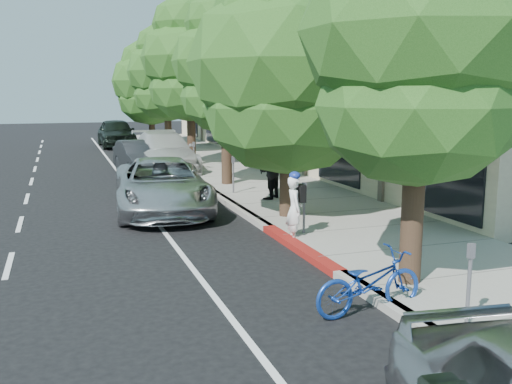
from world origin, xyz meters
name	(u,v)px	position (x,y,z in m)	size (l,w,h in m)	color
ground	(318,263)	(0.00, 0.00, 0.00)	(120.00, 120.00, 0.00)	black
sidewalk	(281,192)	(2.30, 8.00, 0.07)	(4.60, 56.00, 0.15)	gray
curb	(218,196)	(0.00, 8.00, 0.07)	(0.30, 56.00, 0.15)	#9E998E
curb_red_segment	(299,248)	(0.00, 1.00, 0.07)	(0.32, 4.00, 0.15)	maroon
storefront_building	(338,93)	(9.60, 18.00, 3.50)	(10.00, 36.00, 7.00)	beige
street_tree_0	(421,38)	(0.90, -2.00, 4.49)	(4.24, 4.24, 7.22)	black
street_tree_1	(288,66)	(0.90, 4.00, 4.27)	(5.48, 5.48, 7.29)	black
street_tree_2	(226,65)	(0.90, 10.00, 4.57)	(4.04, 4.04, 7.27)	black
street_tree_3	(190,60)	(0.90, 16.00, 5.03)	(4.59, 4.59, 8.03)	black
street_tree_4	(167,73)	(0.90, 22.00, 4.62)	(4.50, 4.50, 7.46)	black
street_tree_5	(150,82)	(0.90, 28.00, 4.20)	(5.15, 5.15, 7.09)	black
cyclist	(294,209)	(0.21, 1.81, 0.80)	(0.59, 0.38, 1.61)	white
bicycle	(369,282)	(-0.40, -2.77, 0.53)	(0.70, 2.01, 1.05)	#163C9B
silver_suv	(162,186)	(-2.20, 6.33, 0.81)	(2.67, 5.80, 1.61)	silver
dark_sedan	(140,158)	(-1.73, 14.50, 0.75)	(1.58, 4.53, 1.49)	#222528
white_pickup	(163,152)	(-0.63, 15.00, 0.89)	(2.51, 6.16, 1.79)	silver
dark_suv_far	(116,133)	(-1.44, 28.00, 0.92)	(2.18, 5.42, 1.85)	black
pedestrian	(268,171)	(1.28, 6.54, 1.07)	(0.89, 0.70, 1.84)	black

